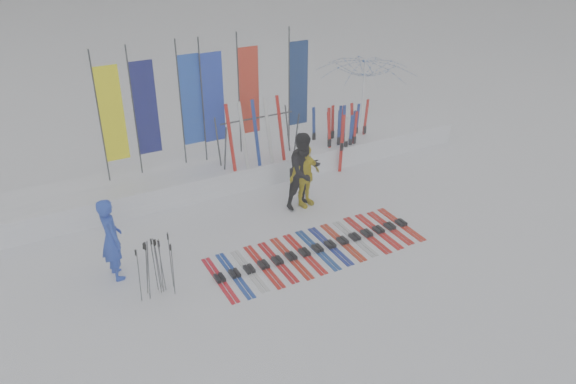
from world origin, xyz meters
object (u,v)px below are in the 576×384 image
ski_row (317,249)px  person_yellow (305,176)px  person_black (304,171)px  tent_canopy (363,100)px  person_blue (111,239)px  ski_rack (258,132)px

ski_row → person_yellow: bearing=68.3°
person_black → ski_row: 2.18m
tent_canopy → person_black: bearing=-142.8°
person_blue → ski_rack: size_ratio=0.85×
ski_rack → person_yellow: bearing=-76.0°
tent_canopy → ski_rack: bearing=-166.5°
person_yellow → ski_rack: bearing=90.1°
person_black → ski_rack: person_black is taller
person_blue → ski_row: size_ratio=0.37×
person_yellow → ski_rack: (-0.43, 1.71, 0.59)m
person_blue → person_black: person_black is taller
tent_canopy → person_yellow: bearing=-142.9°
ski_rack → person_black: bearing=-77.3°
person_black → ski_rack: bearing=92.5°
tent_canopy → ski_rack: 4.05m
person_yellow → ski_row: 2.16m
person_blue → person_yellow: (4.75, 0.77, -0.08)m
person_black → person_blue: bearing=178.7°
person_blue → ski_rack: bearing=-66.8°
person_black → person_yellow: person_black is taller
person_blue → tent_canopy: tent_canopy is taller
person_blue → tent_canopy: 8.96m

